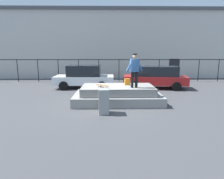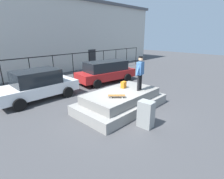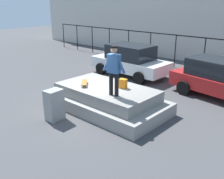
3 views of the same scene
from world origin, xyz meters
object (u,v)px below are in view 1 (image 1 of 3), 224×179
(backpack, at_px, (127,82))
(car_red_hatchback_mid, at_px, (155,77))
(skateboarder, at_px, (135,68))
(car_white_sedan_near, at_px, (84,77))
(utility_box, at_px, (104,101))
(skateboard, at_px, (102,85))

(backpack, height_order, car_red_hatchback_mid, car_red_hatchback_mid)
(skateboarder, distance_m, car_white_sedan_near, 5.87)
(utility_box, bearing_deg, car_red_hatchback_mid, 54.76)
(skateboarder, relative_size, car_red_hatchback_mid, 0.36)
(backpack, height_order, car_white_sedan_near, car_white_sedan_near)
(skateboarder, bearing_deg, skateboard, 176.84)
(backpack, relative_size, car_red_hatchback_mid, 0.07)
(backpack, bearing_deg, car_red_hatchback_mid, -130.97)
(skateboard, distance_m, utility_box, 1.58)
(skateboarder, distance_m, utility_box, 2.47)
(car_white_sedan_near, distance_m, car_red_hatchback_mid, 5.30)
(utility_box, bearing_deg, car_white_sedan_near, 100.37)
(backpack, xyz_separation_m, car_red_hatchback_mid, (2.45, 3.83, -0.19))
(skateboarder, xyz_separation_m, car_red_hatchback_mid, (2.17, 4.65, -1.00))
(skateboard, xyz_separation_m, utility_box, (0.10, -1.52, -0.45))
(car_white_sedan_near, height_order, utility_box, car_white_sedan_near)
(car_white_sedan_near, distance_m, utility_box, 6.50)
(skateboarder, bearing_deg, utility_box, -136.77)
(skateboard, xyz_separation_m, car_red_hatchback_mid, (3.78, 4.56, -0.12))
(skateboarder, height_order, car_red_hatchback_mid, skateboarder)
(skateboarder, xyz_separation_m, skateboard, (-1.61, 0.09, -0.88))
(skateboarder, distance_m, skateboard, 1.84)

